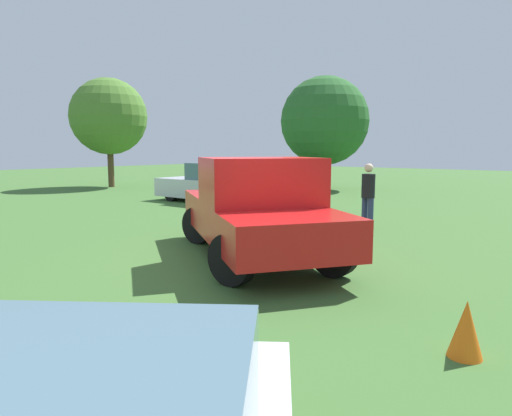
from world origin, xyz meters
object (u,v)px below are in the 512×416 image
at_px(person_bystander, 368,193).
at_px(tree_back_right, 325,121).
at_px(traffic_cone, 466,329).
at_px(sedan_near, 216,185).
at_px(tree_far_center, 109,117).
at_px(pickup_truck, 258,207).

distance_m(person_bystander, tree_back_right, 11.40).
distance_m(tree_back_right, traffic_cone, 18.26).
relative_size(tree_back_right, traffic_cone, 9.83).
distance_m(sedan_near, traffic_cone, 12.84).
bearing_deg(sedan_near, person_bystander, 164.67).
height_order(sedan_near, tree_far_center, tree_far_center).
bearing_deg(person_bystander, pickup_truck, 16.95).
bearing_deg(pickup_truck, tree_back_right, -29.22).
bearing_deg(person_bystander, tree_far_center, -81.94).
distance_m(pickup_truck, tree_far_center, 17.39).
bearing_deg(pickup_truck, person_bystander, -57.95).
bearing_deg(tree_back_right, sedan_near, 88.01).
xyz_separation_m(person_bystander, tree_back_right, (6.45, -9.10, 2.38)).
height_order(tree_back_right, tree_far_center, tree_far_center).
height_order(pickup_truck, tree_far_center, tree_far_center).
bearing_deg(traffic_cone, pickup_truck, -24.86).
bearing_deg(tree_back_right, traffic_cone, 124.10).
relative_size(tree_far_center, traffic_cone, 10.04).
bearing_deg(traffic_cone, tree_far_center, -25.50).
bearing_deg(tree_back_right, tree_far_center, 31.47).
bearing_deg(person_bystander, tree_back_right, -124.32).
bearing_deg(pickup_truck, traffic_cone, -169.42).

